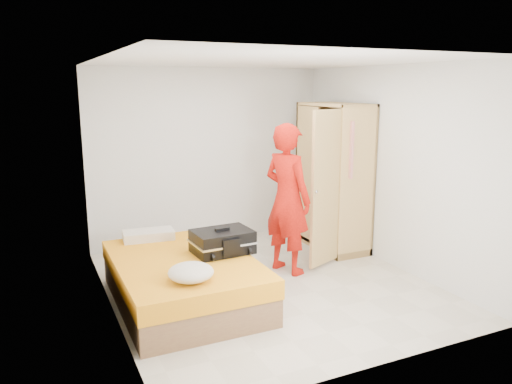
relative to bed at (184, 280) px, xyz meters
name	(u,v)px	position (x,y,z in m)	size (l,w,h in m)	color
room	(268,178)	(1.05, 0.06, 1.05)	(4.00, 4.02, 2.60)	beige
bed	(184,280)	(0.00, 0.00, 0.00)	(1.42, 2.02, 0.50)	olive
wardrobe	(333,181)	(2.50, 0.90, 0.75)	(1.13, 1.41, 2.10)	#E4B16F
person	(287,199)	(1.47, 0.36, 0.70)	(0.69, 0.45, 1.90)	red
suitcase	(222,242)	(0.46, 0.01, 0.38)	(0.68, 0.53, 0.29)	black
round_cushion	(191,272)	(-0.11, -0.64, 0.33)	(0.44, 0.44, 0.17)	beige
pillow	(148,235)	(-0.18, 0.85, 0.30)	(0.60, 0.31, 0.11)	beige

